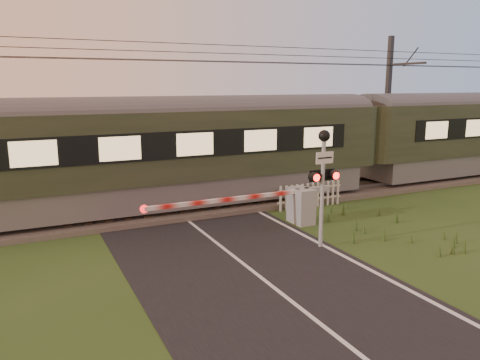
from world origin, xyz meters
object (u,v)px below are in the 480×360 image
train (358,139)px  picket_fence (310,195)px  boom_gate (295,205)px  crossing_signal (323,168)px  catenary_mast (388,104)px

train → picket_fence: train is taller
boom_gate → crossing_signal: 2.90m
train → picket_fence: 4.57m
train → crossing_signal: 8.31m
boom_gate → crossing_signal: bearing=-103.3°
boom_gate → picket_fence: size_ratio=2.33×
boom_gate → picket_fence: (1.67, 1.56, -0.18)m
boom_gate → catenary_mast: size_ratio=0.94×
crossing_signal → catenary_mast: catenary_mast is taller
train → picket_fence: (-3.77, -1.89, -1.76)m
crossing_signal → catenary_mast: size_ratio=0.49×
train → crossing_signal: train is taller
boom_gate → crossing_signal: crossing_signal is taller
boom_gate → catenary_mast: (9.14, 5.68, 2.99)m
train → crossing_signal: bearing=-136.2°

